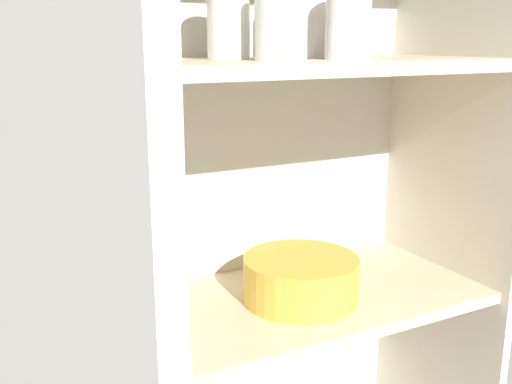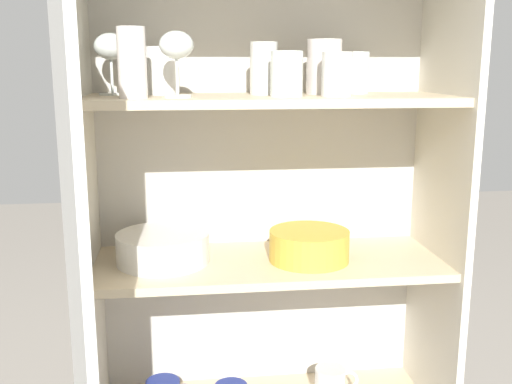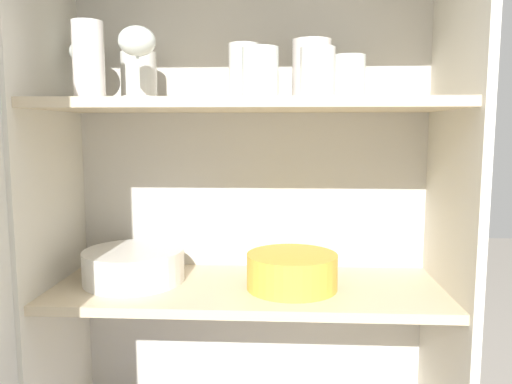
# 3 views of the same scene
# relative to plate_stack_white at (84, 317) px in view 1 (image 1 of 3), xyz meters

# --- Properties ---
(cupboard_back_panel) EXTENTS (0.88, 0.02, 1.40)m
(cupboard_back_panel) POSITION_rel_plate_stack_white_xyz_m (0.26, 0.15, -0.06)
(cupboard_back_panel) COLOR silver
(cupboard_back_panel) RESTS_ON ground_plane
(cupboard_side_right) EXTENTS (0.02, 0.35, 1.40)m
(cupboard_side_right) POSITION_rel_plate_stack_white_xyz_m (0.69, -0.01, -0.06)
(cupboard_side_right) COLOR silver
(cupboard_side_right) RESTS_ON ground_plane
(shelf_board_middle) EXTENTS (0.84, 0.31, 0.02)m
(shelf_board_middle) POSITION_rel_plate_stack_white_xyz_m (0.26, -0.01, -0.05)
(shelf_board_middle) COLOR beige
(shelf_board_upper) EXTENTS (0.84, 0.31, 0.02)m
(shelf_board_upper) POSITION_rel_plate_stack_white_xyz_m (0.26, -0.01, 0.35)
(shelf_board_upper) COLOR beige
(tumbler_glass_0) EXTENTS (0.06, 0.06, 0.12)m
(tumbler_glass_0) POSITION_rel_plate_stack_white_xyz_m (0.25, 0.02, 0.42)
(tumbler_glass_0) COLOR white
(tumbler_glass_0) RESTS_ON shelf_board_upper
(tumbler_glass_1) EXTENTS (0.07, 0.07, 0.10)m
(tumbler_glass_1) POSITION_rel_plate_stack_white_xyz_m (0.29, -0.07, 0.41)
(tumbler_glass_1) COLOR white
(tumbler_glass_1) RESTS_ON shelf_board_upper
(tumbler_glass_3) EXTENTS (0.08, 0.08, 0.11)m
(tumbler_glass_3) POSITION_rel_plate_stack_white_xyz_m (0.01, 0.06, 0.42)
(tumbler_glass_3) COLOR white
(tumbler_glass_3) RESTS_ON shelf_board_upper
(tumbler_glass_4) EXTENTS (0.07, 0.07, 0.10)m
(tumbler_glass_4) POSITION_rel_plate_stack_white_xyz_m (0.40, -0.08, 0.41)
(tumbler_glass_4) COLOR white
(tumbler_glass_4) RESTS_ON shelf_board_upper
(tumbler_glass_5) EXTENTS (0.08, 0.08, 0.13)m
(tumbler_glass_5) POSITION_rel_plate_stack_white_xyz_m (0.39, 0.02, 0.43)
(tumbler_glass_5) COLOR silver
(tumbler_glass_5) RESTS_ON shelf_board_upper
(tumbler_glass_6) EXTENTS (0.07, 0.07, 0.10)m
(tumbler_glass_6) POSITION_rel_plate_stack_white_xyz_m (0.47, 0.05, 0.41)
(tumbler_glass_6) COLOR white
(tumbler_glass_6) RESTS_ON shelf_board_upper
(plate_stack_white) EXTENTS (0.22, 0.22, 0.07)m
(plate_stack_white) POSITION_rel_plate_stack_white_xyz_m (0.00, 0.00, 0.00)
(plate_stack_white) COLOR white
(plate_stack_white) RESTS_ON shelf_board_middle
(mixing_bowl_large) EXTENTS (0.19, 0.19, 0.08)m
(mixing_bowl_large) POSITION_rel_plate_stack_white_xyz_m (0.35, -0.03, 0.00)
(mixing_bowl_large) COLOR gold
(mixing_bowl_large) RESTS_ON shelf_board_middle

